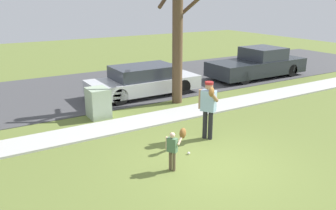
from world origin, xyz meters
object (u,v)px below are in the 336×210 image
(baseball, at_px, (189,153))
(street_tree_near, at_px, (178,27))
(person_adult, at_px, (208,104))
(parked_pickup_dark, at_px, (258,64))
(parked_sedan_silver, at_px, (144,81))
(person_child, at_px, (175,144))
(utility_cabinet, at_px, (98,103))

(baseball, height_order, street_tree_near, street_tree_near)
(person_adult, relative_size, parked_pickup_dark, 0.33)
(person_adult, distance_m, baseball, 1.56)
(person_adult, height_order, baseball, person_adult)
(parked_sedan_silver, bearing_deg, person_child, 69.22)
(baseball, bearing_deg, person_adult, 28.77)
(baseball, distance_m, parked_pickup_dark, 9.97)
(person_child, bearing_deg, baseball, 3.82)
(person_adult, relative_size, parked_sedan_silver, 0.37)
(person_adult, bearing_deg, parked_pickup_dark, -174.53)
(street_tree_near, bearing_deg, parked_pickup_dark, 15.29)
(person_adult, height_order, parked_pickup_dark, person_adult)
(person_adult, relative_size, utility_cabinet, 1.68)
(person_adult, xyz_separation_m, person_child, (-1.77, -1.07, -0.40))
(person_adult, height_order, utility_cabinet, person_adult)
(parked_pickup_dark, bearing_deg, baseball, 35.08)
(person_child, bearing_deg, utility_cabinet, 62.58)
(parked_sedan_silver, bearing_deg, utility_cabinet, 32.72)
(person_child, xyz_separation_m, parked_sedan_silver, (2.34, 6.17, -0.04))
(baseball, bearing_deg, utility_cabinet, 103.60)
(utility_cabinet, height_order, parked_pickup_dark, parked_pickup_dark)
(person_adult, bearing_deg, utility_cabinet, -90.24)
(person_adult, distance_m, person_child, 2.10)
(person_child, relative_size, baseball, 13.67)
(utility_cabinet, distance_m, parked_sedan_silver, 3.07)
(baseball, relative_size, parked_pickup_dark, 0.01)
(person_child, relative_size, street_tree_near, 0.19)
(person_adult, bearing_deg, street_tree_near, -139.55)
(parked_sedan_silver, height_order, parked_pickup_dark, parked_pickup_dark)
(baseball, bearing_deg, parked_pickup_dark, 35.08)
(person_child, xyz_separation_m, parked_pickup_dark, (8.87, 6.21, 0.01))
(person_adult, xyz_separation_m, parked_pickup_dark, (7.10, 5.15, -0.39))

